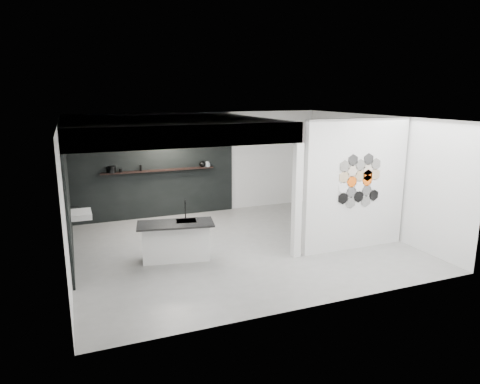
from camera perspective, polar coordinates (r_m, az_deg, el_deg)
name	(u,v)px	position (r m, az deg, el deg)	size (l,w,h in m)	color
floor	(241,246)	(9.55, 0.11, -7.20)	(7.00, 6.00, 0.01)	slate
partition_panel	(356,185)	(9.38, 15.18, 0.91)	(2.45, 0.15, 2.80)	silver
bay_clad_back	(155,175)	(11.67, -11.31, 2.29)	(4.40, 0.04, 2.35)	black
bay_clad_left	(68,198)	(9.56, -21.97, -0.75)	(0.04, 4.00, 2.35)	black
bulkhead	(169,128)	(9.57, -9.48, 8.38)	(4.40, 4.00, 0.40)	silver
corner_column	(297,201)	(8.67, 7.61, -1.24)	(0.16, 0.16, 2.35)	silver
fascia_beam	(192,136)	(7.71, -6.39, 7.40)	(4.40, 0.16, 0.40)	silver
wall_basin	(81,214)	(9.44, -20.41, -2.82)	(0.40, 0.60, 0.12)	silver
display_shelf	(159,170)	(11.56, -10.76, 2.85)	(3.00, 0.15, 0.04)	black
kitchen_island	(176,240)	(8.75, -8.53, -6.39)	(1.59, 0.93, 1.21)	silver
stockpot	(111,169)	(11.38, -16.76, 2.90)	(0.20, 0.20, 0.17)	black
kettle	(202,164)	(11.82, -5.02, 3.74)	(0.19, 0.19, 0.16)	black
glass_bowl	(208,165)	(11.87, -4.36, 3.65)	(0.14, 0.14, 0.10)	gray
glass_vase	(207,164)	(11.87, -4.36, 3.75)	(0.10, 0.10, 0.14)	gray
bottle_dark	(141,168)	(11.46, -13.11, 3.15)	(0.06, 0.06, 0.16)	black
utensil_cup	(120,170)	(11.41, -15.65, 2.79)	(0.07, 0.07, 0.09)	black
hex_tile_cluster	(360,181)	(9.31, 15.69, 1.45)	(1.04, 0.02, 1.16)	black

